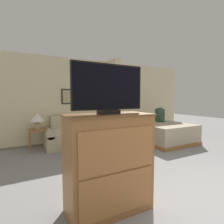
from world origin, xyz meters
name	(u,v)px	position (x,y,z in m)	size (l,w,h in m)	color
wall_back	(97,101)	(0.00, 4.32, 1.29)	(7.15, 0.16, 2.60)	beige
wall_partition_pillar	(113,101)	(0.43, 3.94, 1.30)	(0.24, 0.64, 2.60)	beige
couch	(76,135)	(-0.88, 3.84, 0.31)	(1.72, 0.84, 0.88)	#B7AD8E
coffee_table	(90,139)	(-0.81, 2.85, 0.40)	(0.75, 0.41, 0.46)	#996033
side_table	(38,132)	(-1.89, 3.88, 0.47)	(0.46, 0.46, 0.56)	#996033
table_lamp	(37,118)	(-1.89, 3.88, 0.85)	(0.37, 0.37, 0.42)	tan
tv_dresser	(109,163)	(-1.36, 0.74, 0.60)	(1.03, 0.51, 1.19)	#996033
tv	(109,89)	(-1.36, 0.74, 1.48)	(0.90, 0.16, 0.59)	black
bed	(158,131)	(1.68, 3.18, 0.30)	(1.49, 2.09, 0.59)	#996033
backpack	(160,114)	(1.84, 3.28, 0.84)	(0.26, 0.22, 0.48)	#2D4733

